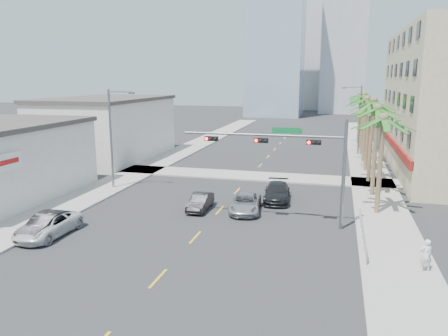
% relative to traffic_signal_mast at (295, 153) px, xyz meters
% --- Properties ---
extents(ground, '(260.00, 260.00, 0.00)m').
position_rel_traffic_signal_mast_xyz_m(ground, '(-5.78, -7.95, -5.06)').
color(ground, '#262628').
rests_on(ground, ground).
extents(sidewalk_right, '(4.00, 120.00, 0.15)m').
position_rel_traffic_signal_mast_xyz_m(sidewalk_right, '(6.22, 12.05, -4.99)').
color(sidewalk_right, gray).
rests_on(sidewalk_right, ground).
extents(sidewalk_left, '(4.00, 120.00, 0.15)m').
position_rel_traffic_signal_mast_xyz_m(sidewalk_left, '(-17.78, 12.05, -4.99)').
color(sidewalk_left, gray).
rests_on(sidewalk_left, ground).
extents(sidewalk_cross, '(80.00, 4.00, 0.15)m').
position_rel_traffic_signal_mast_xyz_m(sidewalk_cross, '(-5.78, 14.05, -4.99)').
color(sidewalk_cross, gray).
rests_on(sidewalk_cross, ground).
extents(building_left_far, '(11.00, 18.00, 7.20)m').
position_rel_traffic_signal_mast_xyz_m(building_left_far, '(-25.28, 20.05, -1.46)').
color(building_left_far, beige).
rests_on(building_left_far, ground).
extents(tower_far_left, '(14.00, 14.00, 48.00)m').
position_rel_traffic_signal_mast_xyz_m(tower_far_left, '(-13.78, 87.05, 18.94)').
color(tower_far_left, '#99B2C6').
rests_on(tower_far_left, ground).
extents(tower_far_right, '(12.00, 12.00, 60.00)m').
position_rel_traffic_signal_mast_xyz_m(tower_far_right, '(3.22, 102.05, 24.94)').
color(tower_far_right, '#ADADB2').
rests_on(tower_far_right, ground).
extents(tower_far_center, '(16.00, 16.00, 42.00)m').
position_rel_traffic_signal_mast_xyz_m(tower_far_center, '(-8.78, 117.05, 15.94)').
color(tower_far_center, '#ADADB2').
rests_on(tower_far_center, ground).
extents(traffic_signal_mast, '(11.12, 0.54, 7.20)m').
position_rel_traffic_signal_mast_xyz_m(traffic_signal_mast, '(0.00, 0.00, 0.00)').
color(traffic_signal_mast, slate).
rests_on(traffic_signal_mast, ground).
extents(palm_tree_0, '(4.80, 4.80, 7.80)m').
position_rel_traffic_signal_mast_xyz_m(palm_tree_0, '(5.82, 4.05, 2.02)').
color(palm_tree_0, brown).
rests_on(palm_tree_0, ground).
extents(palm_tree_1, '(4.80, 4.80, 8.16)m').
position_rel_traffic_signal_mast_xyz_m(palm_tree_1, '(5.82, 9.25, 2.37)').
color(palm_tree_1, brown).
rests_on(palm_tree_1, ground).
extents(palm_tree_2, '(4.80, 4.80, 8.52)m').
position_rel_traffic_signal_mast_xyz_m(palm_tree_2, '(5.82, 14.45, 2.72)').
color(palm_tree_2, brown).
rests_on(palm_tree_2, ground).
extents(palm_tree_3, '(4.80, 4.80, 7.80)m').
position_rel_traffic_signal_mast_xyz_m(palm_tree_3, '(5.82, 19.65, 2.02)').
color(palm_tree_3, brown).
rests_on(palm_tree_3, ground).
extents(palm_tree_4, '(4.80, 4.80, 8.16)m').
position_rel_traffic_signal_mast_xyz_m(palm_tree_4, '(5.82, 24.85, 2.37)').
color(palm_tree_4, brown).
rests_on(palm_tree_4, ground).
extents(palm_tree_5, '(4.80, 4.80, 8.52)m').
position_rel_traffic_signal_mast_xyz_m(palm_tree_5, '(5.82, 30.05, 2.72)').
color(palm_tree_5, brown).
rests_on(palm_tree_5, ground).
extents(palm_tree_6, '(4.80, 4.80, 7.80)m').
position_rel_traffic_signal_mast_xyz_m(palm_tree_6, '(5.82, 35.25, 2.02)').
color(palm_tree_6, brown).
rests_on(palm_tree_6, ground).
extents(palm_tree_7, '(4.80, 4.80, 8.16)m').
position_rel_traffic_signal_mast_xyz_m(palm_tree_7, '(5.82, 40.45, 2.37)').
color(palm_tree_7, brown).
rests_on(palm_tree_7, ground).
extents(streetlight_left, '(2.55, 0.25, 9.00)m').
position_rel_traffic_signal_mast_xyz_m(streetlight_left, '(-16.78, 6.05, -0.00)').
color(streetlight_left, slate).
rests_on(streetlight_left, ground).
extents(streetlight_right, '(2.55, 0.25, 9.00)m').
position_rel_traffic_signal_mast_xyz_m(streetlight_right, '(5.21, 30.05, -0.00)').
color(streetlight_right, slate).
rests_on(streetlight_right, ground).
extents(guardrail, '(0.08, 8.08, 1.00)m').
position_rel_traffic_signal_mast_xyz_m(guardrail, '(4.52, -1.95, -4.39)').
color(guardrail, silver).
rests_on(guardrail, ground).
extents(car_parked_mid, '(1.63, 4.43, 1.45)m').
position_rel_traffic_signal_mast_xyz_m(car_parked_mid, '(-15.18, -6.00, -4.34)').
color(car_parked_mid, black).
rests_on(car_parked_mid, ground).
extents(car_parked_far, '(2.43, 5.04, 1.38)m').
position_rel_traffic_signal_mast_xyz_m(car_parked_far, '(-15.01, -6.05, -4.37)').
color(car_parked_far, silver).
rests_on(car_parked_far, ground).
extents(car_lane_left, '(1.42, 3.81, 1.25)m').
position_rel_traffic_signal_mast_xyz_m(car_lane_left, '(-7.28, 1.86, -4.44)').
color(car_lane_left, black).
rests_on(car_lane_left, ground).
extents(car_lane_center, '(2.68, 4.93, 1.31)m').
position_rel_traffic_signal_mast_xyz_m(car_lane_center, '(-3.81, 2.24, -4.41)').
color(car_lane_center, '#B7B7BC').
rests_on(car_lane_center, ground).
extents(car_lane_right, '(2.47, 5.18, 1.46)m').
position_rel_traffic_signal_mast_xyz_m(car_lane_right, '(-1.90, 5.81, -4.33)').
color(car_lane_right, black).
rests_on(car_lane_right, ground).
extents(pedestrian, '(0.71, 0.55, 1.73)m').
position_rel_traffic_signal_mast_xyz_m(pedestrian, '(7.43, -5.90, -4.05)').
color(pedestrian, white).
rests_on(pedestrian, sidewalk_right).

